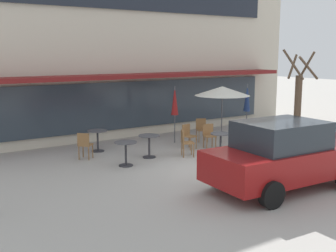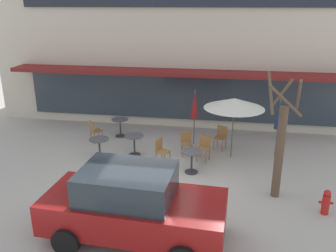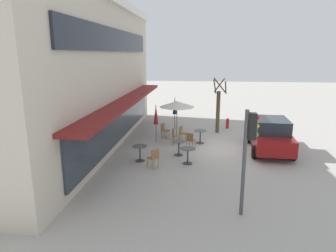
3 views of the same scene
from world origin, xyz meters
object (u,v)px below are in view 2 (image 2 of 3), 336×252
(cafe_table_mid_patio, at_px, (134,142))
(patio_umbrella_corner_open, at_px, (279,114))
(parked_sedan, at_px, (133,204))
(fire_hydrant, at_px, (326,202))
(cafe_table_streetside, at_px, (192,158))
(cafe_chair_2, at_px, (161,149))
(patio_umbrella_green_folded, at_px, (234,103))
(cafe_chair_0, at_px, (221,136))
(cafe_chair_3, at_px, (94,130))
(cafe_table_near_wall, at_px, (120,125))
(cafe_table_by_tree, at_px, (99,145))
(street_tree, at_px, (280,145))
(patio_umbrella_cream_folded, at_px, (195,104))
(cafe_chair_1, at_px, (187,141))
(cafe_chair_4, at_px, (204,146))

(cafe_table_mid_patio, bearing_deg, patio_umbrella_corner_open, 7.41)
(cafe_table_mid_patio, bearing_deg, parked_sedan, -75.73)
(fire_hydrant, bearing_deg, cafe_table_streetside, 153.86)
(cafe_chair_2, bearing_deg, cafe_table_streetside, -24.71)
(cafe_table_streetside, bearing_deg, fire_hydrant, -26.14)
(patio_umbrella_green_folded, distance_m, cafe_chair_0, 1.71)
(cafe_chair_3, bearing_deg, cafe_table_streetside, -26.38)
(cafe_table_near_wall, height_order, fire_hydrant, cafe_table_near_wall)
(fire_hydrant, bearing_deg, cafe_chair_0, 125.36)
(cafe_table_near_wall, xyz_separation_m, patio_umbrella_corner_open, (6.11, -1.11, 1.11))
(cafe_table_by_tree, relative_size, fire_hydrant, 1.08)
(cafe_table_by_tree, distance_m, cafe_chair_0, 4.53)
(street_tree, bearing_deg, cafe_chair_3, 154.71)
(patio_umbrella_cream_folded, relative_size, cafe_chair_1, 2.47)
(cafe_table_streetside, xyz_separation_m, cafe_table_by_tree, (-3.34, 0.55, 0.00))
(cafe_table_streetside, xyz_separation_m, fire_hydrant, (3.73, -1.83, -0.16))
(cafe_table_streetside, height_order, patio_umbrella_corner_open, patio_umbrella_corner_open)
(cafe_table_by_tree, bearing_deg, cafe_chair_3, 116.57)
(parked_sedan, bearing_deg, cafe_chair_4, 73.84)
(cafe_table_streetside, height_order, cafe_chair_2, cafe_chair_2)
(cafe_chair_3, relative_size, cafe_chair_4, 1.00)
(cafe_table_near_wall, distance_m, fire_hydrant, 8.40)
(patio_umbrella_cream_folded, height_order, cafe_chair_4, patio_umbrella_cream_folded)
(cafe_table_mid_patio, distance_m, fire_hydrant, 6.60)
(cafe_chair_0, xyz_separation_m, cafe_chair_1, (-1.22, -0.77, 0.00))
(cafe_table_mid_patio, relative_size, cafe_chair_3, 0.85)
(cafe_chair_1, relative_size, fire_hydrant, 1.26)
(parked_sedan, bearing_deg, cafe_chair_0, 71.81)
(patio_umbrella_corner_open, height_order, cafe_chair_1, patio_umbrella_corner_open)
(cafe_table_near_wall, height_order, patio_umbrella_cream_folded, patio_umbrella_cream_folded)
(parked_sedan, relative_size, street_tree, 1.20)
(cafe_table_mid_patio, height_order, cafe_chair_1, cafe_chair_1)
(parked_sedan, bearing_deg, cafe_table_by_tree, 119.22)
(patio_umbrella_green_folded, xyz_separation_m, patio_umbrella_cream_folded, (-1.45, 1.07, -0.39))
(cafe_table_by_tree, xyz_separation_m, patio_umbrella_corner_open, (6.19, 1.16, 1.11))
(patio_umbrella_corner_open, bearing_deg, cafe_table_mid_patio, -172.59)
(cafe_table_by_tree, height_order, patio_umbrella_green_folded, patio_umbrella_green_folded)
(cafe_table_near_wall, relative_size, parked_sedan, 0.18)
(cafe_table_near_wall, bearing_deg, cafe_chair_0, -8.85)
(cafe_table_mid_patio, bearing_deg, cafe_table_near_wall, 120.90)
(patio_umbrella_corner_open, relative_size, fire_hydrant, 3.12)
(cafe_table_mid_patio, xyz_separation_m, cafe_chair_4, (2.53, -0.02, 0.01))
(cafe_table_near_wall, distance_m, patio_umbrella_green_folded, 4.98)
(cafe_table_streetside, height_order, cafe_chair_0, cafe_chair_0)
(cafe_table_streetside, xyz_separation_m, patio_umbrella_cream_folded, (-0.17, 2.51, 1.11))
(cafe_table_streetside, distance_m, patio_umbrella_cream_folded, 2.75)
(cafe_chair_0, height_order, fire_hydrant, cafe_chair_0)
(cafe_chair_1, bearing_deg, cafe_table_by_tree, -164.15)
(cafe_table_near_wall, distance_m, cafe_chair_0, 4.19)
(cafe_chair_0, height_order, cafe_chair_4, same)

